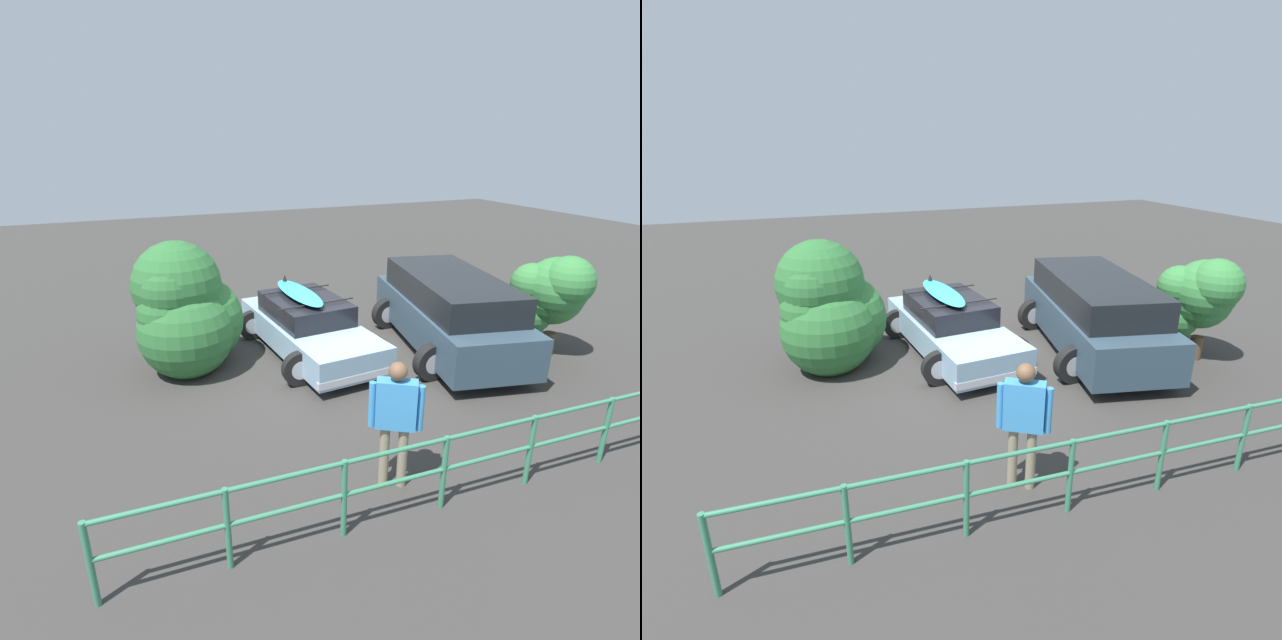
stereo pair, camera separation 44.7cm
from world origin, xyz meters
The scene contains 7 objects.
ground_plane centered at (0.00, 0.00, -0.01)m, with size 44.00×44.00×0.02m, color #383533.
sedan_car centered at (0.26, -0.71, 0.58)m, with size 2.51×4.28×1.47m.
suv_car centered at (-2.64, 0.26, 0.86)m, with size 3.15×5.07×1.66m.
person_bystander centered at (0.86, 3.85, 1.09)m, with size 0.61×0.45×1.81m.
railing_fence centered at (-0.14, 4.51, 0.68)m, with size 9.44×0.47×1.04m.
bush_near_left centered at (2.80, -0.93, 1.27)m, with size 2.16×2.22×2.67m.
bush_near_right centered at (-4.37, 1.33, 1.37)m, with size 1.48×1.66×2.21m.
Camera 1 is at (3.94, 8.60, 4.43)m, focal length 28.00 mm.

